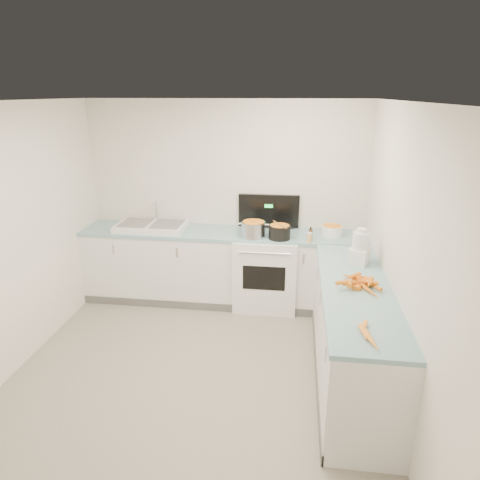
# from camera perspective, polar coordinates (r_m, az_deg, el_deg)

# --- Properties ---
(floor) EXTENTS (3.50, 4.00, 0.00)m
(floor) POSITION_cam_1_polar(r_m,az_deg,el_deg) (4.23, -6.33, -18.43)
(floor) COLOR gray
(floor) RESTS_ON ground
(ceiling) EXTENTS (3.50, 4.00, 0.00)m
(ceiling) POSITION_cam_1_polar(r_m,az_deg,el_deg) (3.36, -7.94, 17.80)
(ceiling) COLOR silver
(ceiling) RESTS_ON ground
(wall_back) EXTENTS (3.50, 0.00, 2.50)m
(wall_back) POSITION_cam_1_polar(r_m,az_deg,el_deg) (5.48, -1.88, 5.17)
(wall_back) COLOR silver
(wall_back) RESTS_ON ground
(wall_front) EXTENTS (3.50, 0.00, 2.50)m
(wall_front) POSITION_cam_1_polar(r_m,az_deg,el_deg) (2.01, -22.48, -23.53)
(wall_front) COLOR silver
(wall_front) RESTS_ON ground
(wall_right) EXTENTS (0.00, 4.00, 2.50)m
(wall_right) POSITION_cam_1_polar(r_m,az_deg,el_deg) (3.61, 21.05, -3.65)
(wall_right) COLOR silver
(wall_right) RESTS_ON ground
(counter_back) EXTENTS (3.50, 0.62, 0.94)m
(counter_back) POSITION_cam_1_polar(r_m,az_deg,el_deg) (5.44, -2.31, -3.59)
(counter_back) COLOR white
(counter_back) RESTS_ON ground
(counter_right) EXTENTS (0.62, 2.20, 0.94)m
(counter_right) POSITION_cam_1_polar(r_m,az_deg,el_deg) (4.16, 14.74, -11.89)
(counter_right) COLOR white
(counter_right) RESTS_ON ground
(stove) EXTENTS (0.76, 0.65, 1.36)m
(stove) POSITION_cam_1_polar(r_m,az_deg,el_deg) (5.36, 3.48, -3.90)
(stove) COLOR white
(stove) RESTS_ON ground
(sink) EXTENTS (0.86, 0.52, 0.31)m
(sink) POSITION_cam_1_polar(r_m,az_deg,el_deg) (5.49, -11.68, 1.86)
(sink) COLOR white
(sink) RESTS_ON counter_back
(steel_pot) EXTENTS (0.33, 0.33, 0.21)m
(steel_pot) POSITION_cam_1_polar(r_m,az_deg,el_deg) (5.05, 1.79, 1.32)
(steel_pot) COLOR silver
(steel_pot) RESTS_ON stove
(black_pot) EXTENTS (0.28, 0.28, 0.18)m
(black_pot) POSITION_cam_1_polar(r_m,az_deg,el_deg) (5.02, 5.29, 0.96)
(black_pot) COLOR black
(black_pot) RESTS_ON stove
(wooden_spoon) EXTENTS (0.18, 0.30, 0.01)m
(wooden_spoon) POSITION_cam_1_polar(r_m,az_deg,el_deg) (4.99, 5.32, 2.06)
(wooden_spoon) COLOR #AD7A47
(wooden_spoon) RESTS_ON black_pot
(mixing_bowl) EXTENTS (0.28, 0.28, 0.12)m
(mixing_bowl) POSITION_cam_1_polar(r_m,az_deg,el_deg) (5.24, 12.16, 1.24)
(mixing_bowl) COLOR white
(mixing_bowl) RESTS_ON counter_back
(extract_bottle) EXTENTS (0.05, 0.05, 0.12)m
(extract_bottle) POSITION_cam_1_polar(r_m,az_deg,el_deg) (5.06, 9.38, 0.80)
(extract_bottle) COLOR #593319
(extract_bottle) RESTS_ON counter_back
(spice_jar) EXTENTS (0.06, 0.06, 0.10)m
(spice_jar) POSITION_cam_1_polar(r_m,az_deg,el_deg) (4.95, 9.24, 0.27)
(spice_jar) COLOR #E5B266
(spice_jar) RESTS_ON counter_back
(food_processor) EXTENTS (0.25, 0.27, 0.36)m
(food_processor) POSITION_cam_1_polar(r_m,az_deg,el_deg) (4.42, 15.70, -1.08)
(food_processor) COLOR white
(food_processor) RESTS_ON counter_right
(carrot_pile) EXTENTS (0.40, 0.45, 0.09)m
(carrot_pile) POSITION_cam_1_polar(r_m,az_deg,el_deg) (3.94, 15.68, -5.43)
(carrot_pile) COLOR orange
(carrot_pile) RESTS_ON counter_right
(peeled_carrots) EXTENTS (0.11, 0.37, 0.04)m
(peeled_carrots) POSITION_cam_1_polar(r_m,az_deg,el_deg) (3.19, 16.63, -12.03)
(peeled_carrots) COLOR orange
(peeled_carrots) RESTS_ON counter_right
(peelings) EXTENTS (0.21, 0.26, 0.01)m
(peelings) POSITION_cam_1_polar(r_m,az_deg,el_deg) (5.55, -13.85, 2.31)
(peelings) COLOR tan
(peelings) RESTS_ON sink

